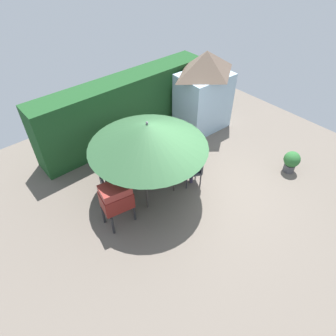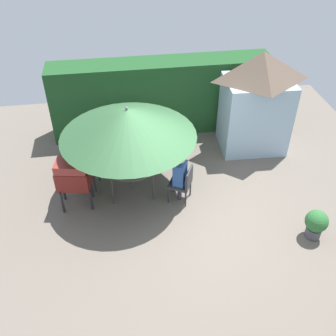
{
  "view_description": "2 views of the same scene",
  "coord_description": "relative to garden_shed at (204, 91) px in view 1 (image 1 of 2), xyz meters",
  "views": [
    {
      "loc": [
        -4.36,
        -3.64,
        5.79
      ],
      "look_at": [
        -0.86,
        0.42,
        1.02
      ],
      "focal_mm": 31.11,
      "sensor_mm": 36.0,
      "label": 1
    },
    {
      "loc": [
        -1.25,
        -6.08,
        6.08
      ],
      "look_at": [
        -0.3,
        0.23,
        1.06
      ],
      "focal_mm": 41.46,
      "sensor_mm": 36.0,
      "label": 2
    }
  ],
  "objects": [
    {
      "name": "chair_far_side",
      "position": [
        -2.2,
        -1.88,
        -0.83
      ],
      "size": [
        0.62,
        0.62,
        0.9
      ],
      "color": "#38383D",
      "rests_on": "ground"
    },
    {
      "name": "patio_table",
      "position": [
        -3.32,
        -1.32,
        -0.63
      ],
      "size": [
        1.29,
        1.29,
        0.78
      ],
      "color": "#47423D",
      "rests_on": "ground"
    },
    {
      "name": "hedge_backdrop",
      "position": [
        -2.26,
        1.25,
        -0.34
      ],
      "size": [
        5.97,
        0.89,
        2.03
      ],
      "color": "#1E4C23",
      "rests_on": "ground"
    },
    {
      "name": "ground_plane",
      "position": [
        -2.26,
        -2.25,
        -1.35
      ],
      "size": [
        11.0,
        11.0,
        0.0
      ],
      "primitive_type": "plane",
      "color": "#6B6056"
    },
    {
      "name": "bbq_grill",
      "position": [
        -4.56,
        -1.68,
        -0.51
      ],
      "size": [
        0.78,
        0.62,
        1.2
      ],
      "color": "maroon",
      "rests_on": "ground"
    },
    {
      "name": "person_in_red",
      "position": [
        -4.32,
        -1.07,
        -0.57
      ],
      "size": [
        0.32,
        0.39,
        1.26
      ],
      "color": "#CC3D33",
      "rests_on": "ground"
    },
    {
      "name": "patio_umbrella",
      "position": [
        -3.32,
        -1.32,
        0.46
      ],
      "size": [
        2.94,
        2.94,
        2.2
      ],
      "color": "#4C4C51",
      "rests_on": "ground"
    },
    {
      "name": "chair_near_shed",
      "position": [
        -4.41,
        -1.05,
        -0.83
      ],
      "size": [
        0.56,
        0.56,
        0.9
      ],
      "color": "#38383D",
      "rests_on": "ground"
    },
    {
      "name": "person_in_blue",
      "position": [
        -2.28,
        -1.85,
        -0.57
      ],
      "size": [
        0.37,
        0.41,
        1.26
      ],
      "color": "#3866B2",
      "rests_on": "ground"
    },
    {
      "name": "garden_shed",
      "position": [
        0.0,
        0.0,
        0.0
      ],
      "size": [
        1.8,
        1.4,
        2.65
      ],
      "color": "#9EBCD1",
      "rests_on": "ground"
    },
    {
      "name": "potted_plant_by_grill",
      "position": [
        0.25,
        -3.37,
        -0.98
      ],
      "size": [
        0.46,
        0.46,
        0.67
      ],
      "color": "#4C4C51",
      "rests_on": "ground"
    }
  ]
}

